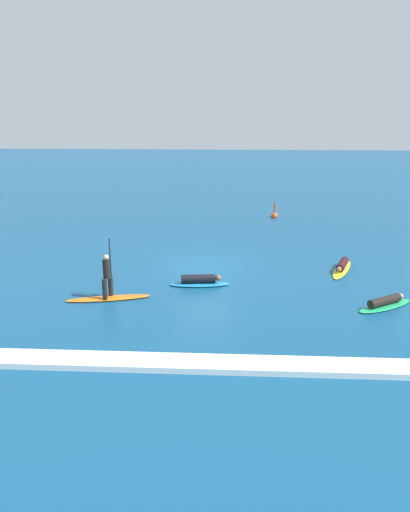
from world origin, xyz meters
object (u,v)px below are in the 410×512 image
object	(u,v)px
surfer_on_green_board	(385,303)
marker_buoy	(275,215)
surfer_on_blue_board	(200,281)
surfer_on_yellow_board	(342,267)
surfer_on_orange_board	(108,289)

from	to	relation	value
surfer_on_green_board	marker_buoy	bearing A→B (deg)	68.39
surfer_on_blue_board	marker_buoy	size ratio (longest dim) A/B	2.25
surfer_on_green_board	surfer_on_blue_board	bearing A→B (deg)	131.98
marker_buoy	surfer_on_blue_board	bearing A→B (deg)	-107.36
surfer_on_blue_board	surfer_on_yellow_board	size ratio (longest dim) A/B	0.83
surfer_on_blue_board	surfer_on_yellow_board	world-z (taller)	surfer_on_blue_board
surfer_on_green_board	surfer_on_yellow_board	xyz separation A→B (m)	(-0.69, 4.22, 0.01)
surfer_on_orange_board	marker_buoy	bearing A→B (deg)	49.91
surfer_on_blue_board	marker_buoy	distance (m)	13.49
surfer_on_orange_board	surfer_on_yellow_board	distance (m)	10.35
marker_buoy	surfer_on_yellow_board	bearing A→B (deg)	-78.45
surfer_on_blue_board	surfer_on_green_board	bearing A→B (deg)	-20.81
surfer_on_orange_board	surfer_on_yellow_board	world-z (taller)	surfer_on_orange_board
surfer_on_yellow_board	marker_buoy	distance (m)	10.79
surfer_on_blue_board	surfer_on_orange_board	world-z (taller)	surfer_on_orange_board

